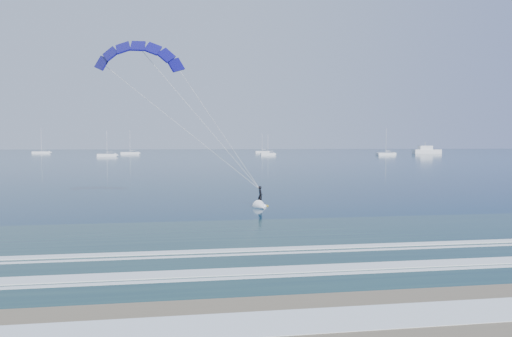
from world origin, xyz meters
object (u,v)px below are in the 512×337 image
at_px(motor_yacht, 426,151).
at_px(sailboat_5, 386,154).
at_px(sailboat_6, 386,154).
at_px(sailboat_7, 42,152).
at_px(sailboat_3, 268,154).
at_px(sailboat_4, 262,152).
at_px(sailboat_2, 130,153).
at_px(sailboat_1, 107,155).
at_px(kitesurfer_rig, 200,119).

bearing_deg(motor_yacht, sailboat_5, -143.05).
height_order(sailboat_6, sailboat_7, sailboat_7).
bearing_deg(motor_yacht, sailboat_3, -165.14).
height_order(sailboat_4, sailboat_5, sailboat_5).
height_order(motor_yacht, sailboat_3, sailboat_3).
bearing_deg(sailboat_6, sailboat_2, 161.76).
distance_m(sailboat_3, sailboat_4, 54.54).
xyz_separation_m(motor_yacht, sailboat_1, (-168.01, -35.33, -1.05)).
height_order(sailboat_2, sailboat_5, sailboat_5).
bearing_deg(sailboat_7, sailboat_1, -55.29).
relative_size(sailboat_3, sailboat_7, 0.67).
xyz_separation_m(sailboat_1, sailboat_2, (4.66, 41.44, 0.01)).
distance_m(sailboat_3, sailboat_7, 133.54).
xyz_separation_m(sailboat_2, sailboat_5, (126.65, -33.70, 0.00)).
relative_size(sailboat_6, sailboat_7, 0.76).
bearing_deg(sailboat_3, sailboat_5, -2.24).
height_order(sailboat_4, sailboat_6, sailboat_4).
bearing_deg(sailboat_4, sailboat_3, -96.36).
relative_size(sailboat_4, sailboat_7, 0.77).
xyz_separation_m(kitesurfer_rig, motor_yacht, (132.33, 201.59, -5.99)).
xyz_separation_m(sailboat_1, sailboat_6, (128.15, 0.75, -0.00)).
relative_size(sailboat_1, sailboat_5, 0.86).
bearing_deg(motor_yacht, sailboat_7, 171.25).
bearing_deg(kitesurfer_rig, sailboat_5, 61.21).
height_order(motor_yacht, sailboat_1, sailboat_1).
distance_m(sailboat_1, sailboat_2, 41.70).
height_order(kitesurfer_rig, sailboat_2, kitesurfer_rig).
bearing_deg(sailboat_4, sailboat_2, -162.88).
xyz_separation_m(sailboat_6, sailboat_7, (-175.58, 67.73, 0.03)).
distance_m(sailboat_4, sailboat_6, 80.48).
height_order(sailboat_5, sailboat_7, sailboat_7).
distance_m(sailboat_2, sailboat_4, 77.43).
relative_size(sailboat_1, sailboat_3, 1.15).
xyz_separation_m(sailboat_3, sailboat_6, (55.51, -9.27, 0.01)).
bearing_deg(sailboat_3, motor_yacht, 14.86).
xyz_separation_m(sailboat_4, sailboat_7, (-126.10, 4.25, 0.03)).
bearing_deg(sailboat_6, sailboat_4, 127.94).
height_order(motor_yacht, sailboat_7, sailboat_7).
xyz_separation_m(kitesurfer_rig, sailboat_4, (42.99, 230.48, -7.04)).
relative_size(sailboat_2, sailboat_3, 1.28).
relative_size(sailboat_3, sailboat_5, 0.75).
bearing_deg(sailboat_6, sailboat_1, -179.66).
distance_m(motor_yacht, sailboat_1, 171.69).
bearing_deg(sailboat_3, sailboat_1, -172.14).
bearing_deg(sailboat_3, sailboat_2, 155.20).
height_order(sailboat_3, sailboat_4, sailboat_4).
distance_m(sailboat_2, sailboat_7, 58.70).
distance_m(kitesurfer_rig, sailboat_3, 180.25).
bearing_deg(sailboat_5, sailboat_6, -114.40).
xyz_separation_m(motor_yacht, sailboat_2, (-163.34, 6.11, -1.04)).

